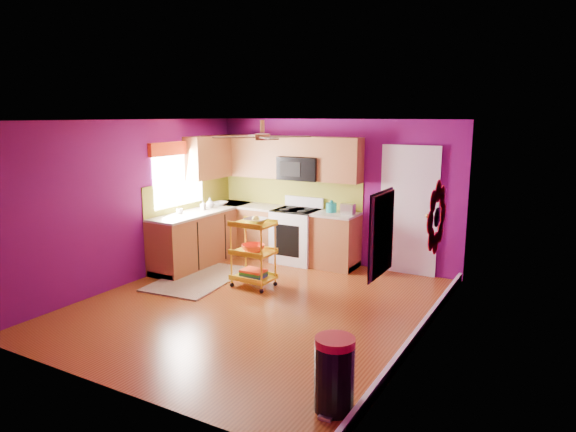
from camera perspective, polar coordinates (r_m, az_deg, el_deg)
The scene contains 18 objects.
ground at distance 7.14m, azimuth -3.55°, elevation -9.91°, with size 5.00×5.00×0.00m, color #672E10.
room_envelope at distance 6.71m, azimuth -3.53°, elevation 3.16°, with size 4.54×5.04×2.52m.
lower_cabinets at distance 9.17m, azimuth -4.47°, elevation -2.30°, with size 2.81×2.31×0.94m.
electric_range at distance 9.06m, azimuth 0.97°, elevation -2.13°, with size 0.76×0.66×1.13m.
upper_cabinetry at distance 9.19m, azimuth -2.82°, elevation 6.37°, with size 2.80×2.30×1.26m.
left_window at distance 8.89m, azimuth -12.08°, elevation 5.57°, with size 0.08×1.35×1.08m.
panel_door at distance 8.51m, azimuth 13.28°, elevation 0.43°, with size 0.95×0.11×2.15m.
right_wall_art at distance 5.54m, azimuth 13.97°, elevation -0.85°, with size 0.04×2.74×1.04m.
ceiling_fan at distance 6.84m, azimuth -2.86°, elevation 8.84°, with size 1.01×1.01×0.26m.
shag_rug at distance 8.32m, azimuth -9.89°, elevation -6.87°, with size 1.05×1.71×0.02m, color #311C10.
rolling_cart at distance 7.74m, azimuth -3.84°, elevation -3.83°, with size 0.62×0.46×1.10m.
trash_can at distance 4.71m, azimuth 5.18°, elevation -17.11°, with size 0.37×0.40×0.68m.
teal_kettle at distance 8.74m, azimuth 4.85°, elevation 0.97°, with size 0.18×0.18×0.21m.
toaster at distance 8.57m, azimuth 6.67°, elevation 0.77°, with size 0.22×0.15×0.18m, color beige.
soap_bottle_a at distance 9.03m, azimuth -9.41°, elevation 1.20°, with size 0.08×0.08×0.17m, color #EA3F72.
soap_bottle_b at distance 9.23m, azimuth -8.67°, elevation 1.46°, with size 0.14×0.14×0.18m, color white.
counter_dish at distance 9.48m, azimuth -7.48°, elevation 1.39°, with size 0.25×0.25×0.06m, color white.
counter_cup at distance 8.76m, azimuth -11.94°, elevation 0.52°, with size 0.11×0.11×0.09m, color white.
Camera 1 is at (3.65, -5.58, 2.57)m, focal length 32.00 mm.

